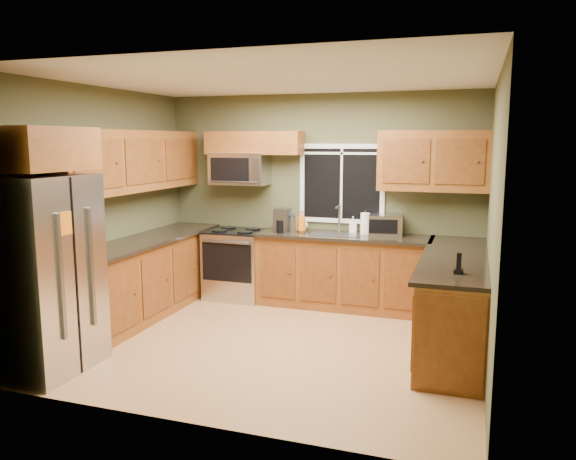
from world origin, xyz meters
The scene contains 29 objects.
floor centered at (0.00, 0.00, 0.00)m, with size 4.20×4.20×0.00m, color #AD7D4C.
ceiling centered at (0.00, 0.00, 2.70)m, with size 4.20×4.20×0.00m, color white.
back_wall centered at (0.00, 1.80, 1.35)m, with size 4.20×4.20×0.00m, color #4B4C2E.
front_wall centered at (0.00, -1.80, 1.35)m, with size 4.20×4.20×0.00m, color #4B4C2E.
left_wall centered at (-2.10, 0.00, 1.35)m, with size 3.60×3.60×0.00m, color #4B4C2E.
right_wall centered at (2.10, 0.00, 1.35)m, with size 3.60×3.60×0.00m, color #4B4C2E.
window centered at (0.30, 1.78, 1.55)m, with size 1.12×0.03×1.02m.
base_cabinets_left centered at (-1.80, 0.48, 0.45)m, with size 0.60×2.65×0.90m, color brown.
countertop_left centered at (-1.78, 0.48, 0.92)m, with size 0.65×2.65×0.04m, color black.
base_cabinets_back centered at (0.42, 1.50, 0.45)m, with size 2.17×0.60×0.90m, color brown.
countertop_back centered at (0.42, 1.48, 0.92)m, with size 2.17×0.65×0.04m, color black.
base_cabinets_peninsula centered at (1.80, 0.54, 0.45)m, with size 0.60×2.52×0.90m.
countertop_peninsula centered at (1.78, 0.55, 0.92)m, with size 0.65×2.50×0.04m, color black.
upper_cabinets_left centered at (-1.94, 0.48, 1.86)m, with size 0.33×2.65×0.72m, color brown.
upper_cabinets_back_left centered at (-0.85, 1.64, 2.07)m, with size 1.30×0.33×0.30m, color brown.
upper_cabinets_back_right centered at (1.45, 1.64, 1.86)m, with size 1.30×0.33×0.72m, color brown.
upper_cabinet_over_fridge centered at (-1.74, -1.30, 2.03)m, with size 0.72×0.90×0.38m, color brown.
refrigerator centered at (-1.74, -1.30, 0.90)m, with size 0.74×0.90×1.80m.
range centered at (-1.05, 1.47, 0.47)m, with size 0.76×0.69×0.94m.
microwave centered at (-1.05, 1.61, 1.73)m, with size 0.76×0.41×0.42m.
sink centered at (0.30, 1.49, 0.95)m, with size 0.60×0.42×0.36m.
toaster_oven centered at (0.90, 1.61, 1.07)m, with size 0.45×0.38×0.25m.
coffee_maker centered at (-0.39, 1.43, 1.08)m, with size 0.18×0.25×0.30m.
kettle centered at (-0.26, 1.47, 1.05)m, with size 0.17×0.17×0.24m.
paper_towel_roll centered at (0.65, 1.60, 1.07)m, with size 0.14×0.14×0.30m.
soap_bottle_a centered at (-0.15, 1.51, 1.08)m, with size 0.11×0.11×0.28m, color orange.
soap_bottle_b centered at (0.48, 1.68, 1.04)m, with size 0.09×0.09×0.20m, color white.
soap_bottle_c centered at (-0.19, 1.70, 1.02)m, with size 0.12×0.12×0.16m, color white.
cordless_phone centered at (1.84, -0.24, 1.00)m, with size 0.08×0.08×0.19m.
Camera 1 is at (1.94, -5.29, 2.10)m, focal length 35.00 mm.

